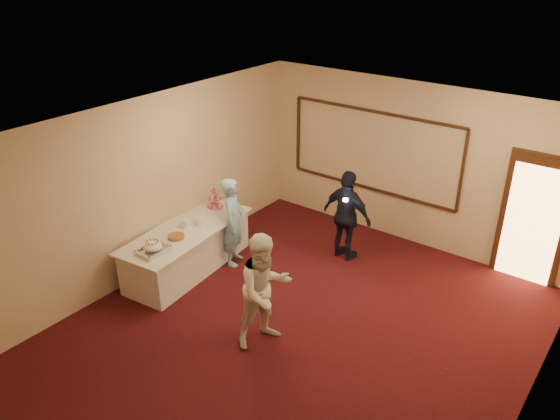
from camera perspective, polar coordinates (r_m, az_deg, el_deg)
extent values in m
plane|color=black|center=(8.12, 1.98, -12.61)|extent=(7.00, 7.00, 0.00)
cube|color=beige|center=(10.08, 13.71, 4.56)|extent=(6.00, 0.04, 3.00)
cube|color=beige|center=(5.35, -21.14, -17.99)|extent=(6.00, 0.04, 3.00)
cube|color=beige|center=(9.14, -13.43, 2.32)|extent=(0.04, 7.00, 3.00)
cube|color=beige|center=(6.35, 25.34, -11.08)|extent=(0.04, 7.00, 3.00)
cube|color=white|center=(6.67, 2.37, 7.95)|extent=(6.00, 7.00, 0.04)
cube|color=#35230F|center=(10.61, 9.37, 2.27)|extent=(3.40, 0.04, 0.05)
cube|color=#35230F|center=(10.11, 9.99, 10.07)|extent=(3.40, 0.04, 0.05)
cube|color=#35230F|center=(11.17, 1.92, 7.95)|extent=(0.05, 0.04, 1.50)
cube|color=#35230F|center=(9.74, 18.50, 3.79)|extent=(0.05, 0.04, 1.50)
cube|color=#35230F|center=(9.65, 24.97, -0.84)|extent=(1.05, 0.06, 2.20)
cube|color=#FFBF66|center=(9.67, 24.82, -1.43)|extent=(0.85, 0.02, 2.00)
cube|color=white|center=(9.46, -9.60, -4.14)|extent=(1.11, 2.46, 0.74)
cube|color=white|center=(9.27, -9.77, -2.08)|extent=(1.23, 2.60, 0.03)
cube|color=silver|center=(8.69, -13.11, -4.21)|extent=(0.36, 0.46, 0.04)
ellipsoid|color=white|center=(8.65, -13.17, -3.71)|extent=(0.30, 0.30, 0.13)
cube|color=silver|center=(8.69, -12.01, -3.92)|extent=(0.16, 0.30, 0.01)
cylinder|color=#D13F7B|center=(9.89, -6.83, 1.37)|extent=(0.02, 0.02, 0.40)
cylinder|color=#D13F7B|center=(9.97, -6.77, 0.35)|extent=(0.30, 0.30, 0.01)
cylinder|color=#D13F7B|center=(9.90, -6.82, 1.19)|extent=(0.23, 0.23, 0.01)
cylinder|color=#D13F7B|center=(9.83, -6.86, 2.03)|extent=(0.16, 0.16, 0.01)
cylinder|color=white|center=(9.29, -9.77, -1.43)|extent=(0.16, 0.16, 0.14)
cylinder|color=white|center=(9.26, -9.81, -1.03)|extent=(0.17, 0.17, 0.01)
cylinder|color=white|center=(9.32, -8.26, -1.22)|extent=(0.17, 0.17, 0.14)
cylinder|color=white|center=(9.29, -8.28, -0.82)|extent=(0.17, 0.17, 0.01)
cylinder|color=white|center=(9.00, -10.78, -2.93)|extent=(0.31, 0.31, 0.01)
cylinder|color=brown|center=(8.99, -10.80, -2.75)|extent=(0.27, 0.27, 0.05)
imported|color=#89BED9|center=(9.36, -4.90, -1.22)|extent=(0.60, 0.69, 1.59)
imported|color=white|center=(7.48, -1.61, -8.38)|extent=(0.89, 0.99, 1.69)
imported|color=black|center=(9.52, 7.00, -0.62)|extent=(1.00, 0.49, 1.65)
cube|color=white|center=(9.05, 6.86, 1.06)|extent=(0.08, 0.06, 0.05)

